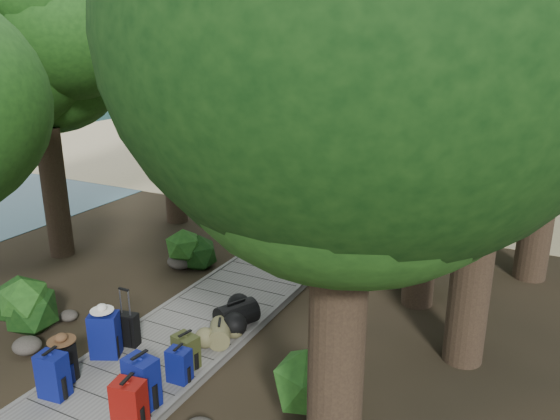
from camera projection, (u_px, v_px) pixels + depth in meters
The scene contains 46 objects.
ground at pixel (246, 292), 11.11m from camera, with size 120.00×120.00×0.00m, color #322719.
sand_beach at pixel (425, 151), 24.69m from camera, with size 40.00×22.00×0.02m, color tan.
water_bay at pixel (70, 98), 46.19m from camera, with size 50.00×60.00×0.02m, color #274A52.
distant_hill at pixel (166, 78), 69.18m from camera, with size 32.00×16.00×12.00m, color black.
boardwalk at pixel (269, 272), 11.94m from camera, with size 2.00×12.00×0.12m, color slate.
backpack_left_a at pixel (53, 373), 7.61m from camera, with size 0.39×0.28×0.74m, color navy, non-canonical shape.
backpack_left_b at pixel (62, 361), 7.98m from camera, with size 0.36×0.25×0.66m, color black, non-canonical shape.
backpack_left_c at pixel (105, 333), 8.58m from camera, with size 0.44×0.31×0.81m, color navy, non-canonical shape.
backpack_right_a at pixel (129, 402), 7.01m from camera, with size 0.41×0.29×0.73m, color maroon, non-canonical shape.
backpack_right_b at pixel (141, 379), 7.42m from camera, with size 0.44×0.31×0.80m, color navy, non-canonical shape.
backpack_right_c at pixel (179, 364), 7.97m from camera, with size 0.33×0.24×0.57m, color navy, non-canonical shape.
backpack_right_d at pixel (186, 349), 8.33m from camera, with size 0.38×0.27×0.58m, color #323A19, non-canonical shape.
duffel_right_khaki at pixel (220, 333), 9.00m from camera, with size 0.36×0.54×0.36m, color brown, non-canonical shape.
duffel_right_black at pixel (237, 315), 9.51m from camera, with size 0.45×0.71×0.45m, color black, non-canonical shape.
suitcase_on_boardwalk at pixel (127, 329), 8.92m from camera, with size 0.36×0.20×0.56m, color black, non-canonical shape.
lone_suitcase_on_sand at pixel (382, 187), 17.38m from camera, with size 0.46×0.26×0.72m, color black, non-canonical shape.
hat_brown at pixel (61, 337), 7.86m from camera, with size 0.41×0.41×0.12m, color #51351E, non-canonical shape.
hat_white at pixel (102, 307), 8.40m from camera, with size 0.36×0.36×0.12m, color silver, non-canonical shape.
kayak at pixel (308, 169), 20.72m from camera, with size 0.72×3.27×0.33m, color #A7190E.
sun_lounger at pixel (486, 188), 17.50m from camera, with size 0.63×1.95×0.63m, color silver, non-canonical shape.
tree_right_a at pixel (344, 135), 4.83m from camera, with size 4.96×4.96×8.27m, color black, non-canonical shape.
tree_right_b at pixel (494, 75), 7.46m from camera, with size 5.00×5.00×8.93m, color black, non-canonical shape.
tree_right_c at pixel (435, 75), 9.36m from camera, with size 5.01×5.01×8.67m, color black, non-canonical shape.
tree_right_e at pixel (511, 41), 14.11m from camera, with size 5.40×5.40×9.71m, color black, non-canonical shape.
tree_left_b at pixel (41, 84), 11.86m from camera, with size 4.43×4.43×7.97m, color black, non-canonical shape.
tree_left_c at pixel (168, 67), 14.15m from camera, with size 4.85×4.85×8.44m, color black, non-canonical shape.
tree_back_a at pixel (387, 58), 23.71m from camera, with size 4.71×4.71×8.15m, color black, non-canonical shape.
tree_back_b at pixel (472, 21), 21.76m from camera, with size 6.26×6.26×11.17m, color black, non-canonical shape.
tree_back_c at pixel (557, 46), 20.87m from camera, with size 5.12×5.12×9.22m, color black, non-canonical shape.
tree_back_d at pixel (289, 50), 24.07m from camera, with size 5.29×5.29×8.81m, color black, non-canonical shape.
palm_right_a at pixel (463, 92), 14.39m from camera, with size 4.20×4.20×7.15m, color #103B10, non-canonical shape.
palm_right_c at pixel (486, 78), 19.68m from camera, with size 4.44×4.44×7.07m, color #103B10, non-canonical shape.
palm_left_a at pixel (234, 96), 17.97m from camera, with size 3.91×3.91×6.22m, color #103B10, non-canonical shape.
rock_left_a at pixel (27, 346), 8.94m from camera, with size 0.49×0.44×0.27m, color #4C473F, non-canonical shape.
rock_left_b at pixel (69, 316), 9.98m from camera, with size 0.34×0.31×0.19m, color #4C473F, non-canonical shape.
rock_left_c at pixel (180, 261), 12.22m from camera, with size 0.59×0.53×0.33m, color #4C473F, non-canonical shape.
rock_left_d at pixel (228, 228), 14.58m from camera, with size 0.31×0.28×0.17m, color #4C473F, non-canonical shape.
rock_right_b at pixel (342, 332), 9.31m from camera, with size 0.55×0.49×0.30m, color #4C473F, non-canonical shape.
rock_right_c at pixel (361, 279), 11.49m from camera, with size 0.32×0.29×0.18m, color #4C473F, non-canonical shape.
rock_right_d at pixel (431, 250), 12.97m from camera, with size 0.49×0.44×0.27m, color #4C473F, non-canonical shape.
shrub_left_a at pixel (20, 304), 9.42m from camera, with size 1.25×1.25×1.13m, color #1B4514, non-canonical shape.
shrub_left_b at pixel (192, 250), 12.22m from camera, with size 0.88×0.88×0.79m, color #1B4514, non-canonical shape.
shrub_left_c at pixel (256, 191), 16.23m from camera, with size 1.30×1.30×1.17m, color #1B4514, non-canonical shape.
shrub_right_a at pixel (300, 384), 7.35m from camera, with size 1.13×1.13×1.02m, color #1B4514, non-canonical shape.
shrub_right_b at pixel (417, 260), 11.29m from camera, with size 1.23×1.23×1.10m, color #1B4514, non-canonical shape.
shrub_right_c at pixel (416, 217), 14.42m from camera, with size 0.90×0.90×0.81m, color #1B4514, non-canonical shape.
Camera 1 is at (5.20, -8.66, 4.97)m, focal length 35.00 mm.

